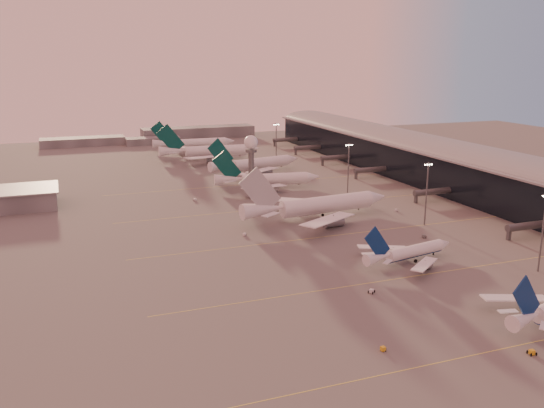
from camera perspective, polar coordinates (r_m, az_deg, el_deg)
name	(u,v)px	position (r m, az deg, el deg)	size (l,w,h in m)	color
ground	(373,298)	(162.34, 10.02, -9.18)	(700.00, 700.00, 0.00)	#565454
taxiway_markings	(367,231)	(222.02, 9.42, -2.63)	(180.00, 185.25, 0.02)	#DCD14D
terminal	(450,166)	(305.96, 17.19, 3.64)	(57.00, 362.00, 23.04)	black
radar_tower	(251,154)	(264.26, -2.09, 4.96)	(6.40, 6.40, 31.10)	#54565B
mast_a	(543,229)	(192.68, 25.27, -2.23)	(3.60, 0.56, 25.00)	#54565B
mast_b	(427,191)	(230.97, 15.08, 1.26)	(3.60, 0.56, 25.00)	#54565B
mast_c	(348,167)	(274.08, 7.58, 3.66)	(3.60, 0.56, 25.00)	#54565B
mast_d	(276,142)	(354.15, 0.42, 6.21)	(3.60, 0.56, 25.00)	#54565B
distant_horizon	(166,135)	(463.41, -10.50, 6.69)	(165.00, 37.50, 9.00)	slate
narrowbody_mid	(409,254)	(190.17, 13.44, -4.83)	(36.95, 29.22, 14.56)	white
widebody_white	(318,209)	(234.92, 4.57, -0.48)	(67.78, 54.09, 23.85)	white
greentail_a	(268,181)	(288.70, -0.40, 2.25)	(54.16, 43.43, 19.76)	white
greentail_b	(256,166)	(328.89, -1.61, 3.81)	(58.49, 46.75, 21.52)	white
greentail_c	(210,153)	(371.69, -6.14, 5.03)	(65.47, 52.70, 23.78)	white
greentail_d	(195,145)	(410.76, -7.66, 5.82)	(59.26, 47.82, 21.52)	white
gsv_truck_a	(385,346)	(135.77, 11.11, -13.66)	(5.44, 2.23, 2.16)	gold
gsv_tug_near	(532,353)	(144.13, 24.35, -13.26)	(2.62, 3.92, 1.05)	gold
gsv_tug_mid	(371,291)	(165.31, 9.83, -8.52)	(3.95, 4.23, 1.04)	silver
gsv_truck_b	(425,234)	(217.57, 14.95, -2.94)	(6.48, 2.97, 2.53)	#545659
gsv_truck_c	(245,233)	(213.16, -2.68, -2.85)	(5.51, 4.78, 2.19)	silver
gsv_catering_b	(396,207)	(251.26, 12.23, -0.28)	(4.92, 2.38, 4.02)	silver
gsv_tug_far	(282,201)	(261.80, 1.03, 0.32)	(4.11, 4.60, 1.13)	silver
gsv_truck_d	(194,198)	(266.36, -7.71, 0.58)	(4.14, 6.22, 2.37)	silver
gsv_tug_hangar	(287,176)	(317.12, 1.45, 2.79)	(3.45, 2.78, 0.86)	gold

